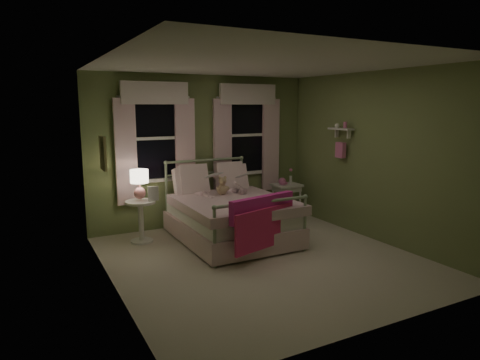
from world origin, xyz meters
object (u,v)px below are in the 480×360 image
bed (230,215)px  nightstand_left (141,216)px  child_right (233,177)px  nightstand_right (287,189)px  child_left (202,179)px  teddy_bear (222,187)px  table_lamp (139,181)px

bed → nightstand_left: bed is taller
child_right → nightstand_right: (1.22, 0.22, -0.36)m
bed → child_right: child_right is taller
nightstand_right → child_left: bearing=-173.0°
child_left → nightstand_right: bearing=-178.0°
child_right → nightstand_left: bearing=-3.7°
child_left → teddy_bear: 0.35m
nightstand_left → nightstand_right: bearing=2.8°
table_lamp → nightstand_right: bearing=2.8°
child_left → nightstand_left: child_left is taller
child_right → teddy_bear: bearing=28.8°
child_left → child_right: size_ratio=1.03×
child_left → teddy_bear: child_left is taller
bed → nightstand_right: bed is taller
teddy_bear → nightstand_left: size_ratio=0.47×
child_right → nightstand_right: size_ratio=1.07×
child_right → nightstand_left: child_right is taller
child_right → nightstand_left: size_ratio=1.05×
teddy_bear → nightstand_right: bearing=14.1°
bed → teddy_bear: 0.49m
child_left → table_lamp: size_ratio=1.57×
child_left → child_right: child_left is taller
child_left → child_right: bearing=175.0°
bed → child_right: bearing=56.4°
teddy_bear → nightstand_right: size_ratio=0.48×
teddy_bear → nightstand_right: (1.50, 0.38, -0.24)m
child_left → table_lamp: child_left is taller
child_left → nightstand_right: 1.83m
nightstand_left → nightstand_right: 2.77m
child_right → teddy_bear: (-0.28, -0.16, -0.12)m
bed → table_lamp: (-1.27, 0.50, 0.57)m
teddy_bear → nightstand_right: teddy_bear is taller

